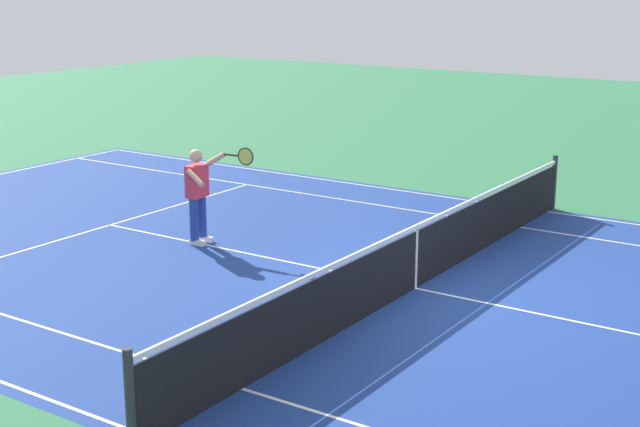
# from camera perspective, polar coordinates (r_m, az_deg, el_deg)

# --- Properties ---
(ground_plane) EXTENTS (60.00, 60.00, 0.00)m
(ground_plane) POSITION_cam_1_polar(r_m,az_deg,el_deg) (13.66, 5.93, -4.66)
(ground_plane) COLOR #2D7247
(court_slab) EXTENTS (24.20, 11.40, 0.00)m
(court_slab) POSITION_cam_1_polar(r_m,az_deg,el_deg) (13.66, 5.93, -4.66)
(court_slab) COLOR navy
(court_slab) RESTS_ON ground_plane
(court_line_markings) EXTENTS (23.85, 11.05, 0.01)m
(court_line_markings) POSITION_cam_1_polar(r_m,az_deg,el_deg) (13.66, 5.93, -4.65)
(court_line_markings) COLOR white
(court_line_markings) RESTS_ON ground_plane
(tennis_net) EXTENTS (0.10, 11.70, 1.08)m
(tennis_net) POSITION_cam_1_polar(r_m,az_deg,el_deg) (13.50, 5.99, -2.69)
(tennis_net) COLOR #2D2D33
(tennis_net) RESTS_ON ground_plane
(tennis_player_near) EXTENTS (1.04, 0.80, 1.70)m
(tennis_player_near) POSITION_cam_1_polar(r_m,az_deg,el_deg) (15.76, -7.55, 1.41)
(tennis_player_near) COLOR navy
(tennis_player_near) RESTS_ON ground_plane
(tennis_ball) EXTENTS (0.07, 0.07, 0.07)m
(tennis_ball) POSITION_cam_1_polar(r_m,az_deg,el_deg) (16.59, 8.65, -1.16)
(tennis_ball) COLOR #CCE01E
(tennis_ball) RESTS_ON ground_plane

